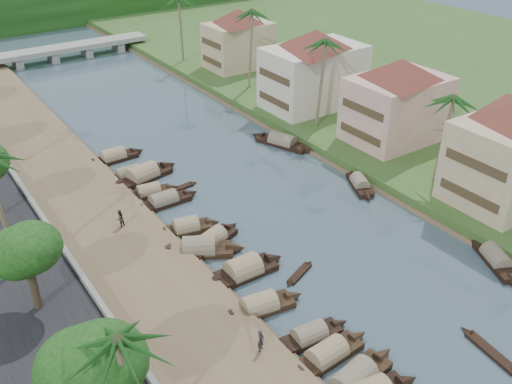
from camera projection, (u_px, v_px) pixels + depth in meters
ground at (347, 260)px, 49.31m from camera, size 220.00×220.00×0.00m
left_bank at (86, 211)px, 55.58m from camera, size 10.00×180.00×0.80m
right_bank at (352, 128)px, 72.64m from camera, size 16.00×180.00×1.20m
retaining_wall at (40, 216)px, 53.05m from camera, size 0.40×180.00×1.10m
treeline at (23, 7)px, 118.88m from camera, size 120.00×14.00×8.00m
bridge at (69, 49)px, 99.98m from camera, size 28.00×4.00×2.40m
building_mid at (397, 99)px, 66.08m from camera, size 14.11×14.11×9.70m
building_far at (314, 68)px, 75.48m from camera, size 15.59×15.59×10.20m
building_distant at (239, 38)px, 90.53m from camera, size 12.62×12.62×9.20m
sampan_0 at (353, 381)px, 37.21m from camera, size 8.85×3.22×2.28m
sampan_2 at (327, 356)px, 39.16m from camera, size 7.98×2.08×2.10m
sampan_3 at (309, 336)px, 40.78m from camera, size 7.04×2.01×1.92m
sampan_4 at (259, 307)px, 43.47m from camera, size 7.83×2.74×2.19m
sampan_5 at (243, 271)px, 47.33m from camera, size 8.14×2.37×2.55m
sampan_6 at (199, 249)px, 50.00m from camera, size 8.16×5.84×2.46m
sampan_7 at (211, 241)px, 51.06m from camera, size 7.87×4.26×2.10m
sampan_8 at (186, 228)px, 52.97m from camera, size 6.89×3.01×2.10m
sampan_9 at (164, 201)px, 57.15m from camera, size 7.87×1.76×2.02m
sampan_10 at (149, 192)px, 58.74m from camera, size 6.75×2.33×1.88m
sampan_11 at (143, 176)px, 61.80m from camera, size 9.40×3.77×2.58m
sampan_12 at (129, 174)px, 62.20m from camera, size 7.64×1.72×1.86m
sampan_13 at (113, 157)px, 65.75m from camera, size 7.82×1.99×2.14m
sampan_14 at (496, 259)px, 48.74m from camera, size 4.84×7.86×1.98m
sampan_15 at (360, 184)px, 60.26m from camera, size 4.16×6.78×1.88m
sampan_16 at (282, 142)px, 69.32m from camera, size 5.00×9.36×2.27m
canoe_0 at (491, 352)px, 39.86m from camera, size 1.50×5.89×0.77m
canoe_1 at (300, 274)px, 47.53m from camera, size 4.15×2.23×0.68m
canoe_2 at (178, 189)px, 59.94m from camera, size 4.92×1.21×0.71m
palm_1 at (449, 100)px, 55.17m from camera, size 3.20×3.20×10.46m
palm_2 at (322, 43)px, 66.71m from camera, size 3.20×3.20×12.22m
palm_3 at (249, 13)px, 79.08m from camera, size 3.20×3.20×12.49m
palm_4 at (120, 341)px, 27.25m from camera, size 3.20×3.20×10.28m
palm_7 at (179, 0)px, 90.76m from camera, size 3.20×3.20×11.62m
tree_1 at (92, 365)px, 29.80m from camera, size 4.99×4.99×7.71m
tree_2 at (25, 251)px, 39.53m from camera, size 4.37×4.37×6.94m
tree_6 at (335, 56)px, 78.94m from camera, size 4.80×4.80×7.60m
person_near at (261, 341)px, 38.67m from camera, size 0.75×0.69×1.73m
person_far at (120, 219)px, 52.05m from camera, size 1.03×0.95×1.71m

